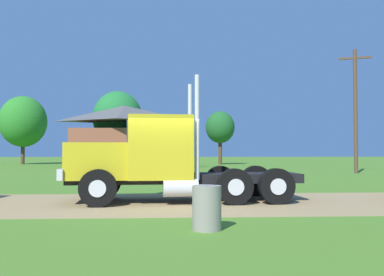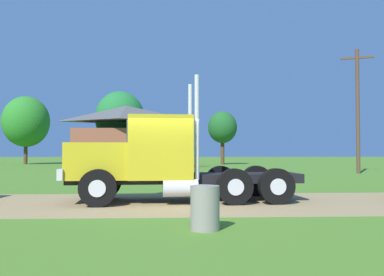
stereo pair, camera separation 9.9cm
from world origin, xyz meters
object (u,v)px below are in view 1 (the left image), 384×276
(steel_barrel, at_px, (207,208))
(utility_pole_near, at_px, (355,108))
(truck_foreground_white, at_px, (155,161))
(shed_building, at_px, (124,137))

(steel_barrel, relative_size, utility_pole_near, 0.10)
(truck_foreground_white, relative_size, utility_pole_near, 0.85)
(truck_foreground_white, height_order, steel_barrel, truck_foreground_white)
(truck_foreground_white, distance_m, steel_barrel, 4.99)
(steel_barrel, relative_size, shed_building, 0.09)
(steel_barrel, bearing_deg, shed_building, 99.03)
(utility_pole_near, bearing_deg, steel_barrel, -121.02)
(truck_foreground_white, height_order, utility_pole_near, utility_pole_near)
(steel_barrel, distance_m, utility_pole_near, 24.12)
(truck_foreground_white, xyz_separation_m, shed_building, (-3.81, 26.60, 1.57))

